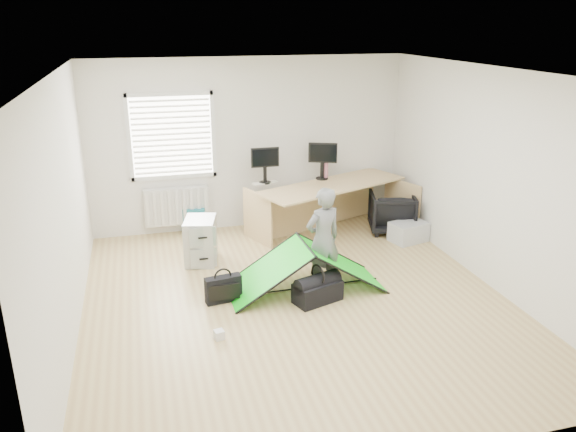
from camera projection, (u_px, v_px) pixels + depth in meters
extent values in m
plane|color=tan|center=(297.00, 300.00, 6.81)|extent=(5.50, 5.50, 0.00)
cube|color=silver|center=(250.00, 144.00, 8.87)|extent=(5.00, 0.02, 2.70)
cube|color=silver|center=(172.00, 136.00, 8.47)|extent=(1.20, 0.06, 1.20)
cube|color=silver|center=(177.00, 206.00, 8.80)|extent=(1.00, 0.12, 0.60)
cube|color=tan|center=(332.00, 210.00, 8.76)|extent=(2.52, 1.61, 0.82)
cube|color=#B0B3B6|center=(201.00, 240.00, 7.80)|extent=(0.52, 0.62, 0.63)
cube|color=black|center=(265.00, 170.00, 8.62)|extent=(0.43, 0.09, 0.41)
cube|color=black|center=(322.00, 166.00, 8.84)|extent=(0.45, 0.26, 0.43)
cube|color=beige|center=(265.00, 183.00, 8.67)|extent=(0.41, 0.21, 0.02)
cylinder|color=#AB6070|center=(326.00, 170.00, 8.90)|extent=(0.09, 0.09, 0.26)
imported|color=black|center=(392.00, 212.00, 8.92)|extent=(0.85, 0.87, 0.64)
imported|color=slate|center=(323.00, 239.00, 6.89)|extent=(0.55, 0.44, 1.33)
cube|color=#B7B9C0|center=(409.00, 232.00, 8.58)|extent=(0.61, 0.50, 0.30)
cube|color=#1D7484|center=(195.00, 220.00, 8.91)|extent=(0.37, 0.25, 0.41)
cube|color=black|center=(223.00, 289.00, 6.73)|extent=(0.45, 0.20, 0.33)
cube|color=silver|center=(219.00, 335.00, 5.98)|extent=(0.12, 0.12, 0.10)
cube|color=black|center=(318.00, 292.00, 6.75)|extent=(0.64, 0.46, 0.25)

